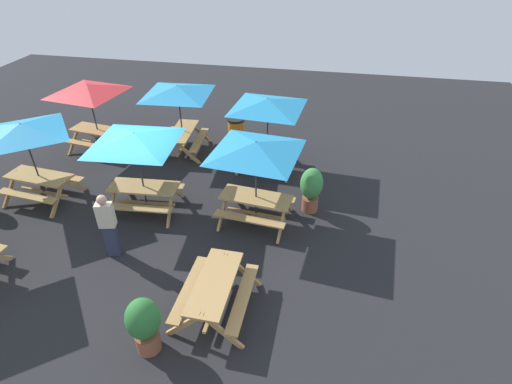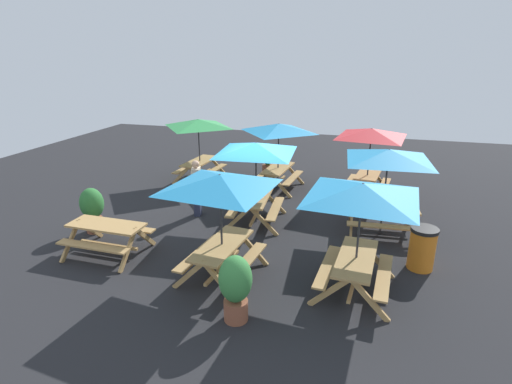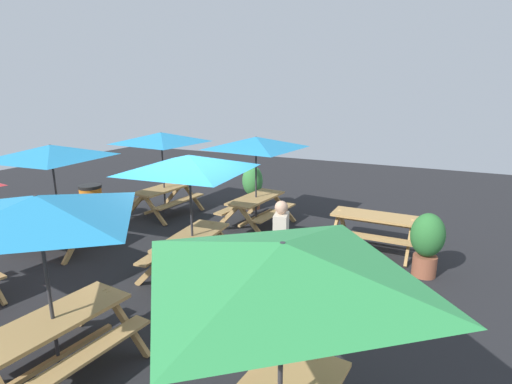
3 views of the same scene
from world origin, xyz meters
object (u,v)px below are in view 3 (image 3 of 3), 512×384
picnic_table_5 (52,159)px  picnic_table_7 (39,222)px  potted_plant_2 (252,185)px  picnic_table_1 (282,279)px  trash_bin_orange (92,203)px  picnic_table_6 (374,224)px  picnic_table_2 (256,149)px  potted_plant_0 (427,241)px  picnic_table_3 (162,144)px  person_standing (281,246)px  picnic_table_0 (190,172)px

picnic_table_5 → picnic_table_7: size_ratio=1.21×
potted_plant_2 → picnic_table_7: bearing=-173.0°
picnic_table_1 → trash_bin_orange: 8.77m
trash_bin_orange → picnic_table_6: bearing=-79.8°
picnic_table_2 → picnic_table_5: 4.57m
picnic_table_6 → potted_plant_0: size_ratio=1.49×
picnic_table_5 → potted_plant_2: size_ratio=2.20×
picnic_table_3 → potted_plant_0: bearing=-93.5°
picnic_table_2 → person_standing: 3.72m
trash_bin_orange → potted_plant_0: (0.31, -8.23, 0.20)m
picnic_table_7 → potted_plant_2: bearing=12.8°
picnic_table_7 → potted_plant_0: size_ratio=1.90×
picnic_table_5 → picnic_table_6: 7.08m
picnic_table_3 → picnic_table_7: size_ratio=1.21×
picnic_table_5 → person_standing: size_ratio=1.69×
person_standing → picnic_table_0: bearing=76.3°
potted_plant_2 → person_standing: (-4.35, -2.64, 0.17)m
picnic_table_2 → person_standing: size_ratio=1.68×
picnic_table_3 → potted_plant_0: size_ratio=2.29×
picnic_table_6 → trash_bin_orange: 7.23m
picnic_table_2 → picnic_table_6: (-0.23, -2.98, -1.43)m
person_standing → picnic_table_1: bearing=-171.2°
picnic_table_0 → potted_plant_2: (4.33, 0.84, -1.27)m
trash_bin_orange → picnic_table_7: bearing=-136.6°
picnic_table_7 → person_standing: bearing=-24.1°
picnic_table_3 → potted_plant_2: bearing=-47.9°
picnic_table_2 → picnic_table_6: bearing=-87.9°
potted_plant_0 → potted_plant_2: bearing=62.4°
picnic_table_7 → trash_bin_orange: picnic_table_7 is taller
picnic_table_2 → potted_plant_0: bearing=-99.8°
picnic_table_1 → picnic_table_6: picnic_table_1 is taller
picnic_table_5 → potted_plant_0: (1.96, -7.40, -1.30)m
picnic_table_6 → picnic_table_7: picnic_table_7 is taller
picnic_table_2 → picnic_table_5: same height
picnic_table_1 → picnic_table_6: size_ratio=1.28×
picnic_table_2 → picnic_table_3: bearing=100.3°
picnic_table_3 → potted_plant_0: 7.04m
picnic_table_3 → picnic_table_6: 5.91m
potted_plant_0 → picnic_table_0: bearing=114.2°
picnic_table_2 → potted_plant_0: 4.46m
trash_bin_orange → picnic_table_3: bearing=-46.3°
picnic_table_5 → picnic_table_6: (2.92, -6.29, -1.43)m
picnic_table_5 → picnic_table_0: bearing=178.8°
picnic_table_7 → trash_bin_orange: size_ratio=2.38×
picnic_table_0 → picnic_table_5: 3.40m
picnic_table_2 → potted_plant_2: (1.34, 0.75, -1.27)m
picnic_table_5 → trash_bin_orange: size_ratio=2.88×
trash_bin_orange → person_standing: 6.22m
picnic_table_7 → trash_bin_orange: 6.41m
picnic_table_7 → potted_plant_0: (4.84, -3.94, -1.30)m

